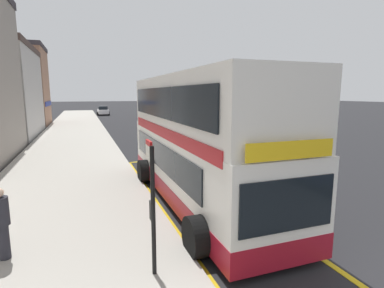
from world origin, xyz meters
name	(u,v)px	position (x,y,z in m)	size (l,w,h in m)	color
ground_plane	(141,127)	(0.00, 32.00, 0.00)	(260.00, 260.00, 0.00)	black
pavement_near	(76,129)	(-7.00, 32.00, 0.07)	(6.00, 76.00, 0.14)	#A39E93
double_decker_bus	(198,144)	(-2.46, 7.43, 2.06)	(3.25, 10.06, 4.40)	white
bus_bay_markings	(192,196)	(-2.54, 7.83, 0.01)	(2.93, 13.05, 0.01)	gold
bus_stop_sign	(152,198)	(-4.99, 3.38, 1.74)	(0.09, 0.51, 2.74)	black
terrace_mid	(8,85)	(-14.39, 39.38, 4.81)	(8.55, 7.75, 10.49)	#9E7056
parked_car_white_across	(153,112)	(5.02, 48.00, 0.80)	(2.09, 4.20, 1.62)	silver
parked_car_white_far	(103,111)	(-2.72, 54.32, 0.80)	(2.09, 4.20, 1.62)	silver
parked_car_navy_behind	(160,114)	(4.97, 43.00, 0.80)	(2.09, 4.20, 1.62)	navy
pedestrian_waiting_near_sign	(2,221)	(-8.01, 5.01, 1.03)	(0.34, 0.34, 1.64)	#26262D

